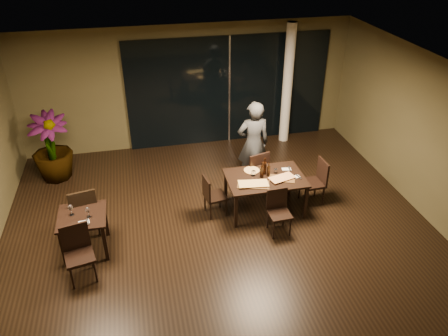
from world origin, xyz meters
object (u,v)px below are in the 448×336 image
at_px(potted_plant, 51,147).
at_px(diner, 253,144).
at_px(chair_main_left, 212,194).
at_px(chair_main_right, 317,179).
at_px(main_table, 265,181).
at_px(bottle_a, 262,170).
at_px(side_table, 83,221).
at_px(bottle_b, 269,170).
at_px(bottle_c, 265,166).
at_px(chair_main_far, 256,170).
at_px(chair_side_far, 84,209).
at_px(chair_main_near, 278,209).
at_px(chair_side_near, 78,250).

bearing_deg(potted_plant, diner, -14.70).
relative_size(chair_main_left, chair_main_right, 0.91).
bearing_deg(main_table, chair_main_left, 177.24).
bearing_deg(main_table, bottle_a, 165.21).
xyz_separation_m(side_table, diner, (3.44, 1.55, 0.32)).
xyz_separation_m(bottle_a, bottle_b, (0.14, 0.02, -0.02)).
distance_m(bottle_a, bottle_c, 0.14).
height_order(chair_main_far, chair_side_far, chair_side_far).
height_order(chair_main_far, chair_main_right, chair_main_far).
bearing_deg(bottle_b, diner, 91.64).
bearing_deg(chair_main_right, chair_main_near, -58.26).
bearing_deg(chair_main_right, bottle_a, -91.54).
distance_m(chair_side_near, bottle_a, 3.59).
xyz_separation_m(chair_main_left, diner, (1.10, 1.00, 0.47)).
height_order(side_table, chair_main_near, chair_main_near).
xyz_separation_m(chair_main_right, potted_plant, (-5.29, 2.11, 0.24)).
height_order(main_table, chair_main_left, chair_main_left).
xyz_separation_m(chair_side_far, bottle_c, (3.43, 0.20, 0.35)).
height_order(diner, potted_plant, diner).
bearing_deg(bottle_b, chair_main_far, 97.64).
bearing_deg(chair_main_far, main_table, 74.89).
bearing_deg(chair_main_near, main_table, 91.40).
bearing_deg(potted_plant, chair_main_far, -20.27).
height_order(main_table, chair_side_near, chair_side_near).
bearing_deg(main_table, diner, 87.76).
bearing_deg(main_table, chair_side_far, -178.83).
height_order(potted_plant, bottle_c, potted_plant).
distance_m(bottle_a, bottle_b, 0.15).
height_order(chair_side_far, diner, diner).
distance_m(chair_main_right, bottle_a, 1.24).
distance_m(chair_main_near, bottle_c, 0.93).
xyz_separation_m(chair_side_near, bottle_a, (3.38, 1.14, 0.38)).
height_order(chair_main_far, bottle_c, bottle_c).
distance_m(chair_side_near, bottle_c, 3.71).
distance_m(chair_side_near, bottle_b, 3.73).
xyz_separation_m(chair_main_left, chair_side_near, (-2.40, -1.17, 0.06)).
bearing_deg(chair_main_near, diner, 87.51).
height_order(diner, bottle_a, diner).
bearing_deg(potted_plant, bottle_c, -25.73).
distance_m(chair_main_far, bottle_b, 0.67).
bearing_deg(side_table, diner, 24.20).
bearing_deg(chair_main_far, chair_main_right, 137.28).
distance_m(main_table, side_table, 3.44).
relative_size(chair_main_far, chair_side_near, 1.03).
bearing_deg(chair_main_near, chair_main_right, 31.88).
bearing_deg(chair_side_near, diner, 19.65).
bearing_deg(chair_main_right, potted_plant, -114.65).
bearing_deg(main_table, side_table, -171.63).
bearing_deg(chair_side_far, potted_plant, -81.84).
relative_size(diner, bottle_a, 5.80).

